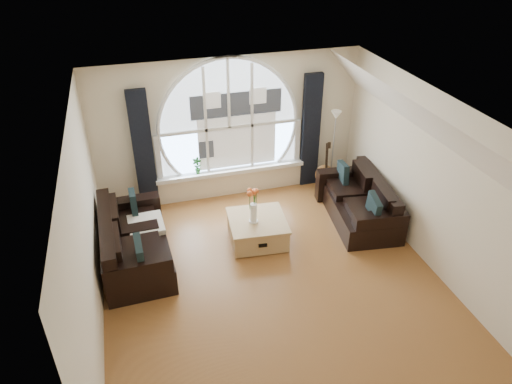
{
  "coord_description": "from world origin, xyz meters",
  "views": [
    {
      "loc": [
        -1.76,
        -5.26,
        4.95
      ],
      "look_at": [
        0.0,
        0.9,
        1.05
      ],
      "focal_mm": 33.43,
      "sensor_mm": 36.0,
      "label": 1
    }
  ],
  "objects_px": {
    "vase_flowers": "(253,202)",
    "coffee_chest": "(257,229)",
    "sofa_right": "(358,201)",
    "guitar": "(325,164)",
    "potted_plant": "(197,166)",
    "floor_lamp": "(333,149)",
    "sofa_left": "(135,241)"
  },
  "relations": [
    {
      "from": "coffee_chest",
      "to": "guitar",
      "type": "relative_size",
      "value": 0.89
    },
    {
      "from": "coffee_chest",
      "to": "vase_flowers",
      "type": "relative_size",
      "value": 1.35
    },
    {
      "from": "coffee_chest",
      "to": "potted_plant",
      "type": "distance_m",
      "value": 1.83
    },
    {
      "from": "vase_flowers",
      "to": "floor_lamp",
      "type": "bearing_deg",
      "value": 35.41
    },
    {
      "from": "sofa_right",
      "to": "coffee_chest",
      "type": "bearing_deg",
      "value": -169.62
    },
    {
      "from": "guitar",
      "to": "sofa_left",
      "type": "bearing_deg",
      "value": -146.07
    },
    {
      "from": "sofa_right",
      "to": "potted_plant",
      "type": "xyz_separation_m",
      "value": [
        -2.62,
        1.52,
        0.32
      ]
    },
    {
      "from": "sofa_left",
      "to": "potted_plant",
      "type": "xyz_separation_m",
      "value": [
        1.29,
        1.63,
        0.32
      ]
    },
    {
      "from": "vase_flowers",
      "to": "potted_plant",
      "type": "xyz_separation_m",
      "value": [
        -0.63,
        1.66,
        -0.1
      ]
    },
    {
      "from": "sofa_right",
      "to": "vase_flowers",
      "type": "relative_size",
      "value": 2.57
    },
    {
      "from": "sofa_right",
      "to": "vase_flowers",
      "type": "bearing_deg",
      "value": -168.4
    },
    {
      "from": "guitar",
      "to": "vase_flowers",
      "type": "bearing_deg",
      "value": -129.06
    },
    {
      "from": "sofa_left",
      "to": "floor_lamp",
      "type": "relative_size",
      "value": 1.22
    },
    {
      "from": "sofa_right",
      "to": "guitar",
      "type": "bearing_deg",
      "value": 103.69
    },
    {
      "from": "sofa_right",
      "to": "guitar",
      "type": "xyz_separation_m",
      "value": [
        -0.13,
        1.22,
        0.13
      ]
    },
    {
      "from": "potted_plant",
      "to": "guitar",
      "type": "bearing_deg",
      "value": -6.82
    },
    {
      "from": "vase_flowers",
      "to": "sofa_right",
      "type": "bearing_deg",
      "value": 4.19
    },
    {
      "from": "sofa_left",
      "to": "vase_flowers",
      "type": "xyz_separation_m",
      "value": [
        1.92,
        -0.04,
        0.41
      ]
    },
    {
      "from": "floor_lamp",
      "to": "potted_plant",
      "type": "xyz_separation_m",
      "value": [
        -2.67,
        0.22,
        -0.08
      ]
    },
    {
      "from": "coffee_chest",
      "to": "sofa_right",
      "type": "bearing_deg",
      "value": 8.1
    },
    {
      "from": "floor_lamp",
      "to": "sofa_right",
      "type": "bearing_deg",
      "value": -92.07
    },
    {
      "from": "guitar",
      "to": "potted_plant",
      "type": "distance_m",
      "value": 2.51
    },
    {
      "from": "vase_flowers",
      "to": "potted_plant",
      "type": "distance_m",
      "value": 1.78
    },
    {
      "from": "coffee_chest",
      "to": "vase_flowers",
      "type": "xyz_separation_m",
      "value": [
        -0.08,
        -0.05,
        0.58
      ]
    },
    {
      "from": "sofa_right",
      "to": "floor_lamp",
      "type": "height_order",
      "value": "floor_lamp"
    },
    {
      "from": "coffee_chest",
      "to": "guitar",
      "type": "xyz_separation_m",
      "value": [
        1.77,
        1.32,
        0.3
      ]
    },
    {
      "from": "coffee_chest",
      "to": "potted_plant",
      "type": "bearing_deg",
      "value": 118.97
    },
    {
      "from": "sofa_right",
      "to": "sofa_left",
      "type": "bearing_deg",
      "value": -170.98
    },
    {
      "from": "sofa_right",
      "to": "coffee_chest",
      "type": "height_order",
      "value": "sofa_right"
    },
    {
      "from": "sofa_left",
      "to": "potted_plant",
      "type": "height_order",
      "value": "potted_plant"
    },
    {
      "from": "vase_flowers",
      "to": "floor_lamp",
      "type": "distance_m",
      "value": 2.49
    },
    {
      "from": "vase_flowers",
      "to": "coffee_chest",
      "type": "bearing_deg",
      "value": 29.97
    }
  ]
}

